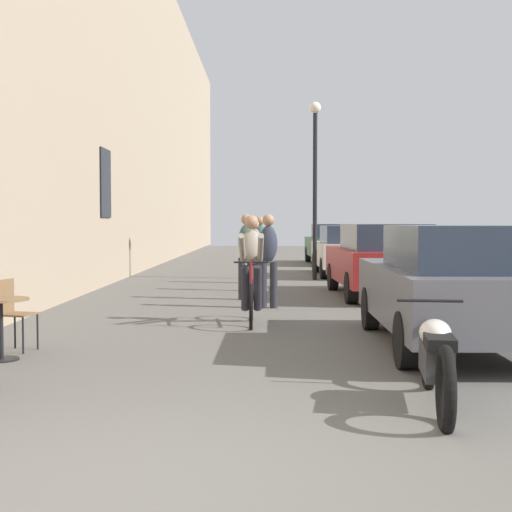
# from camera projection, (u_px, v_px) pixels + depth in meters

# --- Properties ---
(ground_plane) EXTENTS (88.00, 88.00, 0.00)m
(ground_plane) POSITION_uv_depth(u_px,v_px,m) (132.00, 486.00, 4.43)
(ground_plane) COLOR #5B5954
(building_facade_left) EXTENTS (0.54, 68.00, 11.49)m
(building_facade_left) POSITION_uv_depth(u_px,v_px,m) (96.00, 56.00, 18.19)
(building_facade_left) COLOR tan
(building_facade_left) RESTS_ON ground_plane
(cafe_table_mid) EXTENTS (0.64, 0.64, 0.72)m
(cafe_table_mid) POSITION_uv_depth(u_px,v_px,m) (1.00, 316.00, 8.43)
(cafe_table_mid) COLOR black
(cafe_table_mid) RESTS_ON ground_plane
(cafe_chair_mid_toward_street) EXTENTS (0.46, 0.46, 0.89)m
(cafe_chair_mid_toward_street) POSITION_uv_depth(u_px,v_px,m) (13.00, 309.00, 9.04)
(cafe_chair_mid_toward_street) COLOR black
(cafe_chair_mid_toward_street) RESTS_ON ground_plane
(cyclist_on_bicycle) EXTENTS (0.52, 1.76, 1.74)m
(cyclist_on_bicycle) POSITION_uv_depth(u_px,v_px,m) (251.00, 272.00, 11.50)
(cyclist_on_bicycle) COLOR black
(cyclist_on_bicycle) RESTS_ON ground_plane
(pedestrian_near) EXTENTS (0.36, 0.27, 1.75)m
(pedestrian_near) POSITION_uv_depth(u_px,v_px,m) (268.00, 255.00, 13.52)
(pedestrian_near) COLOR #26262D
(pedestrian_near) RESTS_ON ground_plane
(pedestrian_mid) EXTENTS (0.35, 0.26, 1.76)m
(pedestrian_mid) POSITION_uv_depth(u_px,v_px,m) (247.00, 252.00, 14.98)
(pedestrian_mid) COLOR #26262D
(pedestrian_mid) RESTS_ON ground_plane
(pedestrian_far) EXTENTS (0.38, 0.30, 1.67)m
(pedestrian_far) POSITION_uv_depth(u_px,v_px,m) (254.00, 251.00, 16.88)
(pedestrian_far) COLOR #26262D
(pedestrian_far) RESTS_ON ground_plane
(pedestrian_furthest) EXTENTS (0.36, 0.26, 1.74)m
(pedestrian_furthest) POSITION_uv_depth(u_px,v_px,m) (260.00, 246.00, 18.98)
(pedestrian_furthest) COLOR #26262D
(pedestrian_furthest) RESTS_ON ground_plane
(street_lamp) EXTENTS (0.32, 0.32, 4.90)m
(street_lamp) POSITION_uv_depth(u_px,v_px,m) (315.00, 167.00, 20.07)
(street_lamp) COLOR black
(street_lamp) RESTS_ON ground_plane
(parked_car_nearest) EXTENTS (1.88, 4.40, 1.56)m
(parked_car_nearest) POSITION_uv_depth(u_px,v_px,m) (453.00, 285.00, 9.21)
(parked_car_nearest) COLOR #595960
(parked_car_nearest) RESTS_ON ground_plane
(parked_car_second) EXTENTS (1.97, 4.44, 1.56)m
(parked_car_second) POSITION_uv_depth(u_px,v_px,m) (381.00, 259.00, 15.54)
(parked_car_second) COLOR maroon
(parked_car_second) RESTS_ON ground_plane
(parked_car_third) EXTENTS (1.83, 4.23, 1.49)m
(parked_car_third) POSITION_uv_depth(u_px,v_px,m) (346.00, 250.00, 21.67)
(parked_car_third) COLOR beige
(parked_car_third) RESTS_ON ground_plane
(parked_car_fourth) EXTENTS (1.91, 4.33, 1.52)m
(parked_car_fourth) POSITION_uv_depth(u_px,v_px,m) (333.00, 243.00, 27.70)
(parked_car_fourth) COLOR #23512D
(parked_car_fourth) RESTS_ON ground_plane
(parked_motorcycle) EXTENTS (0.62, 2.14, 0.92)m
(parked_motorcycle) POSITION_uv_depth(u_px,v_px,m) (436.00, 359.00, 6.35)
(parked_motorcycle) COLOR black
(parked_motorcycle) RESTS_ON ground_plane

